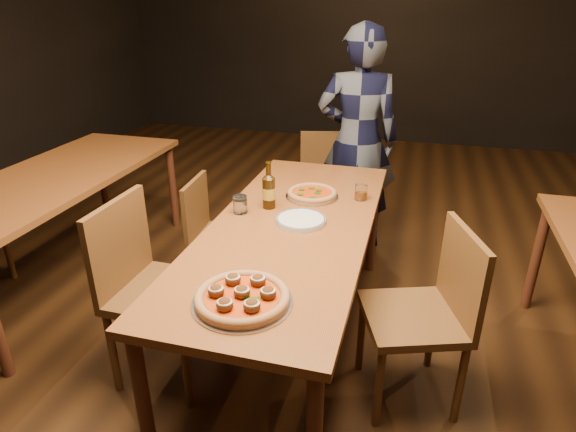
% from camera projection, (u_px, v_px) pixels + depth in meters
% --- Properties ---
extents(ground, '(9.00, 9.00, 0.00)m').
position_uv_depth(ground, '(290.00, 342.00, 2.77)').
color(ground, black).
extents(table_main, '(0.80, 2.00, 0.75)m').
position_uv_depth(table_main, '(291.00, 237.00, 2.48)').
color(table_main, brown).
rests_on(table_main, ground).
extents(table_left, '(0.80, 2.00, 0.75)m').
position_uv_depth(table_left, '(53.00, 186.00, 3.16)').
color(table_left, brown).
rests_on(table_left, ground).
extents(chair_main_nw, '(0.47, 0.47, 0.99)m').
position_uv_depth(chair_main_nw, '(164.00, 291.00, 2.36)').
color(chair_main_nw, '#573916').
rests_on(chair_main_nw, ground).
extents(chair_main_sw, '(0.41, 0.41, 0.82)m').
position_uv_depth(chair_main_sw, '(224.00, 236.00, 3.08)').
color(chair_main_sw, '#573916').
rests_on(chair_main_sw, ground).
extents(chair_main_e, '(0.56, 0.56, 0.93)m').
position_uv_depth(chair_main_e, '(413.00, 316.00, 2.22)').
color(chair_main_e, '#573916').
rests_on(chair_main_e, ground).
extents(chair_end, '(0.51, 0.51, 0.89)m').
position_uv_depth(chair_end, '(327.00, 189.00, 3.74)').
color(chair_end, '#573916').
rests_on(chair_end, ground).
extents(pizza_meatball, '(0.39, 0.39, 0.07)m').
position_uv_depth(pizza_meatball, '(242.00, 297.00, 1.82)').
color(pizza_meatball, '#B7B7BF').
rests_on(pizza_meatball, table_main).
extents(pizza_margherita, '(0.31, 0.31, 0.04)m').
position_uv_depth(pizza_margherita, '(312.00, 194.00, 2.79)').
color(pizza_margherita, '#B7B7BF').
rests_on(pizza_margherita, table_main).
extents(plate_stack, '(0.26, 0.26, 0.02)m').
position_uv_depth(plate_stack, '(301.00, 220.00, 2.47)').
color(plate_stack, white).
rests_on(plate_stack, table_main).
extents(beer_bottle, '(0.07, 0.07, 0.26)m').
position_uv_depth(beer_bottle, '(269.00, 192.00, 2.61)').
color(beer_bottle, black).
rests_on(beer_bottle, table_main).
extents(water_glass, '(0.08, 0.08, 0.10)m').
position_uv_depth(water_glass, '(240.00, 204.00, 2.57)').
color(water_glass, white).
rests_on(water_glass, table_main).
extents(amber_glass, '(0.07, 0.07, 0.09)m').
position_uv_depth(amber_glass, '(361.00, 192.00, 2.74)').
color(amber_glass, '#AF5C13').
rests_on(amber_glass, table_main).
extents(diner, '(0.66, 0.49, 1.67)m').
position_uv_depth(diner, '(357.00, 141.00, 3.57)').
color(diner, black).
rests_on(diner, ground).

